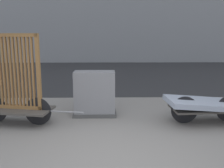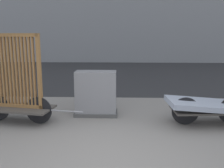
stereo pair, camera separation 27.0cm
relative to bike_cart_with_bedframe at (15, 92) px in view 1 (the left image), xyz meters
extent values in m
plane|color=gray|center=(1.98, -1.80, -0.67)|extent=(60.00, 60.00, 0.00)
cube|color=#2D2D30|center=(1.98, 6.69, -0.67)|extent=(56.00, 9.01, 0.01)
cube|color=#4C4742|center=(-0.01, 0.00, -0.37)|extent=(1.58, 0.92, 0.04)
cylinder|color=black|center=(0.47, -0.08, -0.39)|extent=(0.57, 0.13, 0.57)
cylinder|color=gray|center=(1.07, -0.19, -0.37)|extent=(0.69, 0.15, 0.03)
cube|color=olive|center=(-0.01, 0.00, -0.31)|extent=(1.15, 0.27, 0.07)
cube|color=olive|center=(-0.01, 0.00, 1.14)|extent=(1.15, 0.27, 0.07)
cube|color=olive|center=(0.53, -0.09, 0.42)|extent=(0.08, 0.08, 1.52)
cube|color=olive|center=(-0.27, 0.05, 0.42)|extent=(0.04, 0.05, 1.45)
cube|color=olive|center=(-0.20, 0.03, 0.42)|extent=(0.04, 0.05, 1.45)
cube|color=olive|center=(-0.12, 0.02, 0.42)|extent=(0.04, 0.05, 1.45)
cube|color=olive|center=(-0.04, 0.01, 0.42)|extent=(0.04, 0.05, 1.45)
cube|color=olive|center=(0.03, -0.01, 0.42)|extent=(0.04, 0.05, 1.45)
cube|color=olive|center=(0.11, -0.02, 0.42)|extent=(0.04, 0.05, 1.45)
cube|color=olive|center=(0.19, -0.03, 0.42)|extent=(0.04, 0.05, 1.45)
cube|color=olive|center=(0.26, -0.05, 0.42)|extent=(0.04, 0.05, 1.45)
cube|color=olive|center=(0.34, -0.06, 0.42)|extent=(0.04, 0.05, 1.45)
cube|color=olive|center=(0.42, -0.07, 0.42)|extent=(0.04, 0.05, 1.45)
cube|color=#4C4742|center=(3.97, 0.00, -0.37)|extent=(1.52, 0.77, 0.04)
cylinder|color=black|center=(3.49, -0.03, -0.39)|extent=(0.57, 0.07, 0.57)
cube|color=#9EA8BC|center=(3.97, 0.00, -0.26)|extent=(1.74, 0.94, 0.24)
cube|color=#4C4C4C|center=(1.60, 0.54, -0.63)|extent=(0.97, 0.49, 0.08)
cube|color=gray|center=(1.60, 0.54, -0.16)|extent=(0.91, 0.43, 1.01)
camera|label=1|loc=(1.89, -5.22, 1.19)|focal=42.00mm
camera|label=2|loc=(2.16, -5.22, 1.19)|focal=42.00mm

